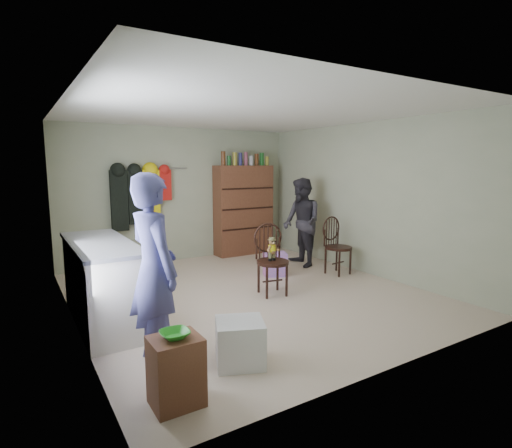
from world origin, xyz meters
TOP-DOWN VIEW (x-y plane):
  - ground_plane at (0.00, 0.00)m, footprint 5.00×5.00m
  - room_walls at (0.00, 0.53)m, footprint 5.00×5.00m
  - counter at (-1.95, 0.00)m, footprint 0.64×1.86m
  - stool at (-1.82, -2.01)m, footprint 0.37×0.32m
  - bowl at (-1.82, -2.01)m, footprint 0.22×0.22m
  - plastic_tub at (-1.10, -1.71)m, footprint 0.55×0.54m
  - chair_front at (0.27, -0.17)m, footprint 0.51×0.51m
  - chair_far at (1.79, 0.16)m, footprint 0.47×0.47m
  - striped_bag at (0.85, 0.57)m, footprint 0.44×0.40m
  - person_left at (-1.73, -1.26)m, footprint 0.50×0.69m
  - person_right at (1.62, 0.86)m, footprint 0.73×0.87m
  - dresser at (1.25, 2.30)m, footprint 1.20×0.39m
  - coat_rack at (-0.83, 2.38)m, footprint 1.42×0.12m

SIDE VIEW (x-z plane):
  - ground_plane at x=0.00m, z-range 0.00..0.00m
  - striped_bag at x=0.85m, z-range 0.00..0.38m
  - plastic_tub at x=-1.10m, z-range 0.00..0.40m
  - stool at x=-1.82m, z-range 0.00..0.53m
  - counter at x=-1.95m, z-range 0.00..0.94m
  - chair_far at x=1.79m, z-range 0.03..0.99m
  - chair_front at x=0.27m, z-range 0.06..1.05m
  - bowl at x=-1.82m, z-range 0.53..0.58m
  - person_right at x=1.62m, z-range 0.00..1.59m
  - person_left at x=-1.73m, z-range 0.00..1.74m
  - dresser at x=1.25m, z-range -0.12..1.95m
  - coat_rack at x=-0.83m, z-range 0.70..1.80m
  - room_walls at x=0.00m, z-range -0.92..4.08m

